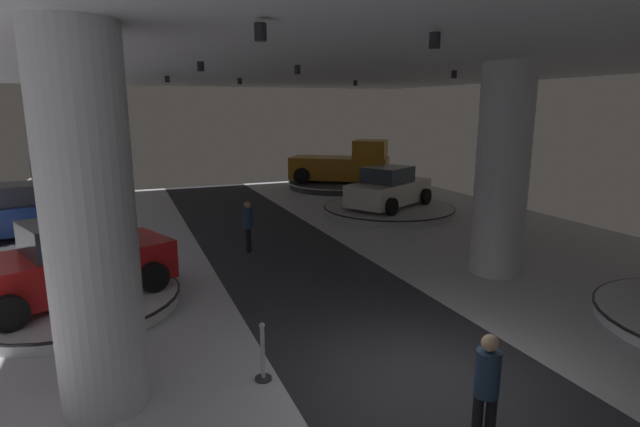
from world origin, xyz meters
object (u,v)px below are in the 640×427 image
display_platform_deep_left (58,202)px  display_car_deep_left (56,182)px  pickup_truck_deep_right (345,165)px  display_car_far_right (389,189)px  display_platform_mid_left (74,302)px  visitor_walking_near (487,384)px  column_right (502,171)px  visitor_walking_far (248,223)px  column_left (90,227)px  display_platform_deep_right (339,184)px  display_car_far_left (28,212)px  display_car_mid_left (71,263)px  display_platform_far_right (389,209)px  display_platform_far_left (33,238)px

display_platform_deep_left → display_car_deep_left: size_ratio=1.22×
pickup_truck_deep_right → display_car_far_right: pickup_truck_deep_right is taller
display_platform_mid_left → display_car_far_right: size_ratio=1.00×
visitor_walking_near → display_car_far_right: bearing=64.9°
column_right → visitor_walking_far: bearing=142.5°
visitor_walking_near → column_left: bearing=147.5°
display_platform_deep_right → display_platform_deep_left: bearing=179.9°
pickup_truck_deep_right → column_right: bearing=-98.8°
column_left → display_car_far_left: bearing=102.9°
display_platform_mid_left → display_car_mid_left: size_ratio=1.00×
display_car_far_right → visitor_walking_far: bearing=-153.0°
visitor_walking_far → column_right: bearing=-37.5°
display_car_mid_left → display_car_far_left: size_ratio=1.04×
display_car_deep_left → display_car_mid_left: bearing=-83.1°
column_left → display_platform_far_right: bearing=44.0°
display_platform_deep_left → display_platform_far_left: size_ratio=0.92×
column_left → display_car_far_right: size_ratio=1.21×
display_platform_far_right → display_car_far_left: (-13.41, 0.16, 0.90)m
display_car_far_right → display_car_mid_left: bearing=-151.1°
pickup_truck_deep_right → display_car_deep_left: 14.25m
display_platform_deep_right → display_platform_far_right: 6.76m
column_right → display_platform_far_left: bearing=146.1°
visitor_walking_near → display_car_mid_left: bearing=126.9°
column_left → pickup_truck_deep_right: column_left is taller
display_platform_deep_right → display_platform_mid_left: size_ratio=1.24×
display_car_deep_left → visitor_walking_near: (6.92, -20.30, -0.17)m
display_car_far_left → pickup_truck_deep_right: bearing=23.9°
display_car_deep_left → display_platform_far_right: bearing=-27.1°
pickup_truck_deep_right → display_car_far_right: (-1.00, -6.55, -0.27)m
column_right → display_car_deep_left: column_right is taller
display_platform_deep_right → display_platform_deep_left: 13.98m
column_left → visitor_walking_near: size_ratio=3.46×
display_car_deep_left → display_platform_far_left: display_car_deep_left is taller
display_platform_far_right → visitor_walking_far: visitor_walking_far is taller
column_right → visitor_walking_near: size_ratio=3.46×
column_left → display_platform_mid_left: 4.94m
column_left → display_platform_far_left: (-2.42, 10.74, -2.60)m
display_platform_deep_right → pickup_truck_deep_right: 1.13m
display_platform_far_left → visitor_walking_near: bearing=-62.8°
column_left → pickup_truck_deep_right: size_ratio=0.99×
display_car_mid_left → visitor_walking_near: (5.32, -7.09, -0.15)m
column_left → display_car_deep_left: size_ratio=1.28×
display_platform_deep_left → display_car_mid_left: bearing=-83.1°
display_platform_deep_left → visitor_walking_far: bearing=-58.8°
visitor_walking_far → display_car_deep_left: bearing=121.1°
display_platform_far_left → visitor_walking_far: bearing=-30.4°
display_platform_mid_left → display_platform_deep_left: size_ratio=0.86×
display_car_far_right → visitor_walking_near: size_ratio=2.86×
pickup_truck_deep_right → display_platform_deep_left: size_ratio=1.05×
column_right → pickup_truck_deep_right: column_right is taller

